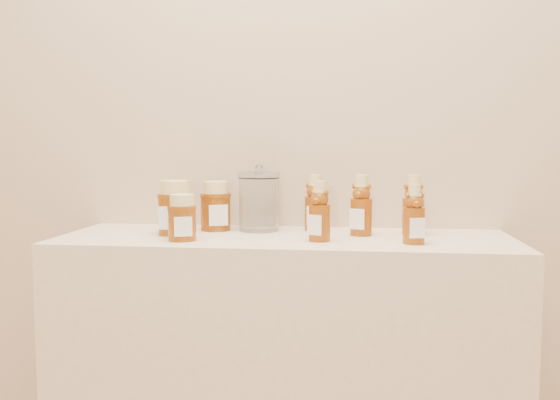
% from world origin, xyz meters
% --- Properties ---
extents(wall_back, '(3.50, 0.02, 2.70)m').
position_xyz_m(wall_back, '(0.00, 1.75, 1.35)').
color(wall_back, tan).
rests_on(wall_back, ground).
extents(display_table, '(1.20, 0.40, 0.90)m').
position_xyz_m(display_table, '(0.00, 1.55, 0.45)').
color(display_table, beige).
rests_on(display_table, ground).
extents(bear_bottle_back_left, '(0.06, 0.06, 0.18)m').
position_xyz_m(bear_bottle_back_left, '(0.07, 1.67, 0.99)').
color(bear_bottle_back_left, '#6B2E08').
rests_on(bear_bottle_back_left, display_table).
extents(bear_bottle_back_mid, '(0.08, 0.08, 0.18)m').
position_xyz_m(bear_bottle_back_mid, '(0.20, 1.60, 0.99)').
color(bear_bottle_back_mid, '#6B2E08').
rests_on(bear_bottle_back_mid, display_table).
extents(bear_bottle_back_right, '(0.07, 0.07, 0.18)m').
position_xyz_m(bear_bottle_back_right, '(0.34, 1.63, 0.99)').
color(bear_bottle_back_right, '#6B2E08').
rests_on(bear_bottle_back_right, display_table).
extents(bear_bottle_front_left, '(0.08, 0.08, 0.17)m').
position_xyz_m(bear_bottle_front_left, '(0.10, 1.49, 0.99)').
color(bear_bottle_front_left, '#6B2E08').
rests_on(bear_bottle_front_left, display_table).
extents(bear_bottle_front_right, '(0.07, 0.07, 0.17)m').
position_xyz_m(bear_bottle_front_right, '(0.33, 1.47, 0.98)').
color(bear_bottle_front_right, '#6B2E08').
rests_on(bear_bottle_front_right, display_table).
extents(honey_jar_left, '(0.10, 0.10, 0.15)m').
position_xyz_m(honey_jar_left, '(-0.30, 1.55, 0.97)').
color(honey_jar_left, '#6B2E08').
rests_on(honey_jar_left, display_table).
extents(honey_jar_back, '(0.12, 0.12, 0.14)m').
position_xyz_m(honey_jar_back, '(-0.21, 1.65, 0.97)').
color(honey_jar_back, '#6B2E08').
rests_on(honey_jar_back, display_table).
extents(honey_jar_front, '(0.10, 0.10, 0.12)m').
position_xyz_m(honey_jar_front, '(-0.25, 1.45, 0.96)').
color(honey_jar_front, '#6B2E08').
rests_on(honey_jar_front, display_table).
extents(glass_canister, '(0.16, 0.16, 0.18)m').
position_xyz_m(glass_canister, '(-0.08, 1.65, 0.99)').
color(glass_canister, white).
rests_on(glass_canister, display_table).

